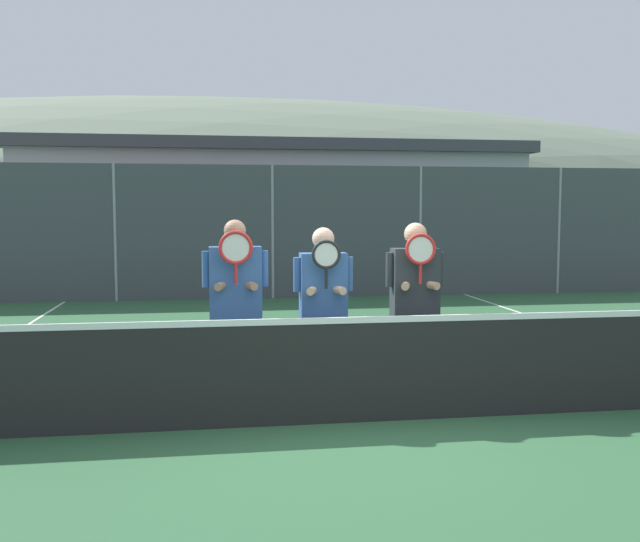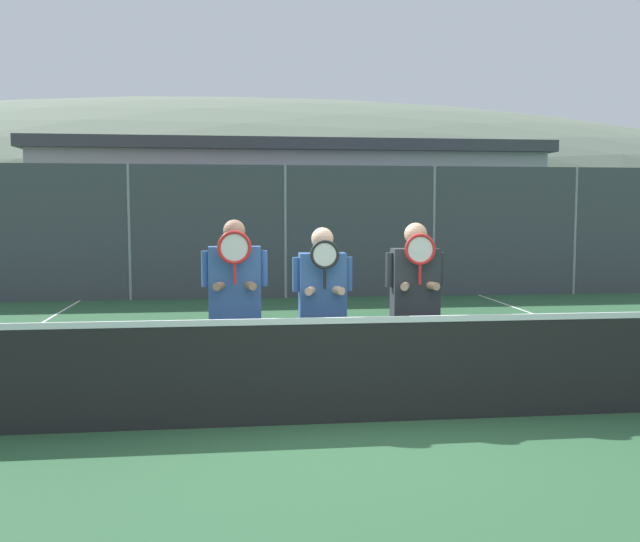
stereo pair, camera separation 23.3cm
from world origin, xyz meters
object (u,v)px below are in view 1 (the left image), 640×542
object	(u,v)px
player_leftmost	(236,297)
player_center_left	(323,301)
player_center_right	(415,296)
car_left_of_center	(215,252)
car_center	(421,249)

from	to	relation	value
player_leftmost	player_center_left	xyz separation A→B (m)	(0.84, -0.07, -0.05)
player_center_right	car_left_of_center	xyz separation A→B (m)	(-1.90, 11.24, -0.20)
player_center_left	car_center	distance (m)	12.31
player_leftmost	player_center_right	xyz separation A→B (m)	(1.77, -0.03, -0.02)
player_leftmost	car_center	distance (m)	12.58
player_center_left	player_center_right	distance (m)	0.93
player_center_right	car_center	world-z (taller)	player_center_right
player_leftmost	car_left_of_center	bearing A→B (deg)	90.66
player_center_right	car_center	size ratio (longest dim) A/B	0.38
player_center_left	player_center_right	bearing A→B (deg)	2.46
player_leftmost	player_center_right	bearing A→B (deg)	-0.84
player_leftmost	player_center_left	distance (m)	0.84
player_leftmost	car_center	bearing A→B (deg)	65.20
player_leftmost	car_left_of_center	size ratio (longest dim) A/B	0.39
player_center_left	car_center	xyz separation A→B (m)	(4.44, 11.48, -0.14)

